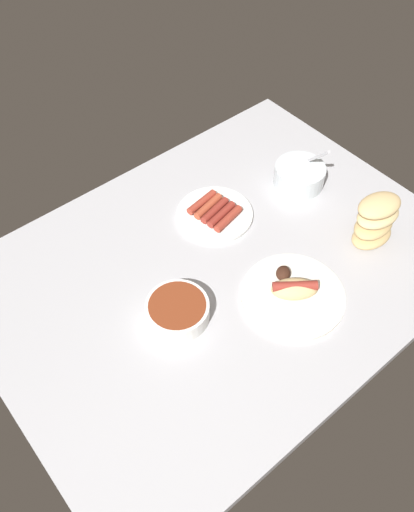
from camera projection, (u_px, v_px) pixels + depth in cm
name	position (u px, v px, depth cm)	size (l,w,h in cm)	color
ground_plane	(221.00, 268.00, 137.25)	(120.00, 90.00, 3.00)	#B2B2B7
bread_stack	(375.00, 221.00, 136.11)	(13.87, 10.21, 14.40)	tan
bowl_chili	(177.00, 310.00, 124.25)	(15.16, 15.16, 4.79)	white
plate_sausages	(215.00, 213.00, 146.30)	(21.28, 21.28, 3.18)	white
plate_hotdog_assembled	(293.00, 292.00, 128.78)	(25.70, 25.70, 5.61)	white
bowl_coleslaw	(300.00, 175.00, 152.68)	(14.65, 14.65, 15.42)	silver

